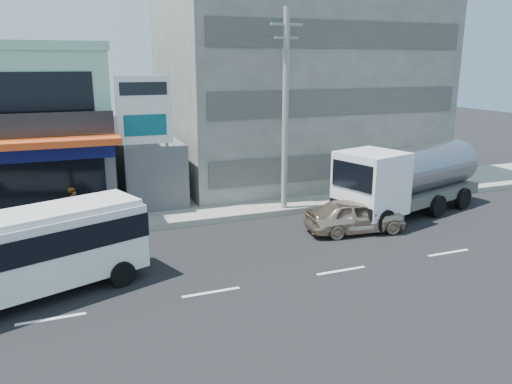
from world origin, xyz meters
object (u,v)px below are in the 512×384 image
at_px(concrete_building, 294,70).
at_px(motorcycle_rider, 76,224).
at_px(tanker_truck, 406,178).
at_px(sedan, 356,216).
at_px(billboard, 145,118).
at_px(minibus, 37,247).
at_px(satellite_dish, 150,140).
at_px(utility_pole_near, 285,112).

bearing_deg(concrete_building, motorcycle_rider, -149.64).
bearing_deg(tanker_truck, sedan, -158.89).
xyz_separation_m(concrete_building, tanker_truck, (1.63, -9.92, -5.13)).
distance_m(billboard, minibus, 9.39).
bearing_deg(motorcycle_rider, satellite_dish, 46.40).
xyz_separation_m(concrete_building, satellite_dish, (-10.00, -4.00, -3.42)).
bearing_deg(sedan, utility_pole_near, 32.38).
xyz_separation_m(billboard, minibus, (-4.79, -7.42, -3.20)).
bearing_deg(concrete_building, satellite_dish, -158.20).
height_order(utility_pole_near, minibus, utility_pole_near).
distance_m(concrete_building, motorcycle_rider, 17.37).
xyz_separation_m(minibus, tanker_truck, (16.92, 3.30, 0.14)).
bearing_deg(concrete_building, utility_pole_near, -117.76).
height_order(utility_pole_near, sedan, utility_pole_near).
height_order(concrete_building, sedan, concrete_building).
distance_m(minibus, sedan, 13.29).
distance_m(concrete_building, satellite_dish, 11.30).
distance_m(tanker_truck, motorcycle_rider, 15.77).
height_order(concrete_building, motorcycle_rider, concrete_building).
bearing_deg(sedan, minibus, 104.42).
bearing_deg(concrete_building, billboard, -151.08).
bearing_deg(motorcycle_rider, utility_pole_near, 3.43).
bearing_deg(motorcycle_rider, tanker_truck, -6.28).
distance_m(sedan, motorcycle_rider, 12.26).
relative_size(minibus, motorcycle_rider, 3.03).
bearing_deg(satellite_dish, concrete_building, 21.80).
bearing_deg(concrete_building, minibus, -139.15).
relative_size(satellite_dish, tanker_truck, 0.16).
xyz_separation_m(utility_pole_near, sedan, (1.84, -3.79, -4.38)).
xyz_separation_m(tanker_truck, motorcycle_rider, (-15.63, 1.72, -1.08)).
distance_m(billboard, motorcycle_rider, 5.93).
distance_m(sedan, tanker_truck, 4.22).
xyz_separation_m(concrete_building, utility_pole_near, (-4.00, -7.60, -1.85)).
height_order(utility_pole_near, tanker_truck, utility_pole_near).
height_order(sedan, motorcycle_rider, motorcycle_rider).
height_order(tanker_truck, motorcycle_rider, tanker_truck).
height_order(concrete_building, tanker_truck, concrete_building).
height_order(satellite_dish, motorcycle_rider, satellite_dish).
bearing_deg(billboard, concrete_building, 28.92).
distance_m(utility_pole_near, motorcycle_rider, 10.92).
xyz_separation_m(sedan, motorcycle_rider, (-11.84, 3.19, 0.02)).
distance_m(utility_pole_near, minibus, 13.06).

